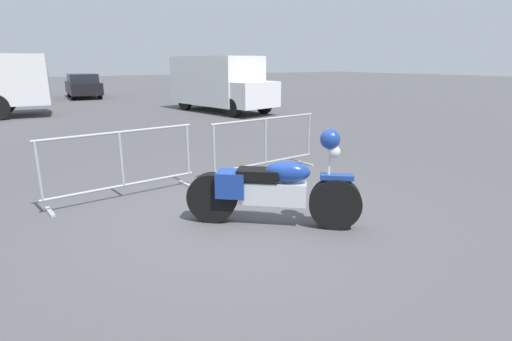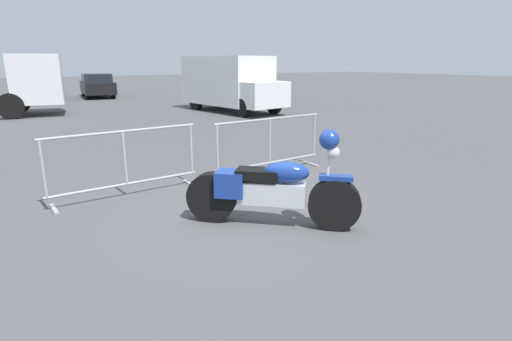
# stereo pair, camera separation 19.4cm
# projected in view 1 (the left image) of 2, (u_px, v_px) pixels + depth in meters

# --- Properties ---
(ground_plane) EXTENTS (120.00, 120.00, 0.00)m
(ground_plane) POSITION_uv_depth(u_px,v_px,m) (242.00, 218.00, 5.52)
(ground_plane) COLOR #4C4C4F
(motorcycle) EXTENTS (1.85, 1.64, 1.30)m
(motorcycle) POSITION_uv_depth(u_px,v_px,m) (273.00, 189.00, 5.19)
(motorcycle) COLOR black
(motorcycle) RESTS_ON ground
(crowd_barrier_near) EXTENTS (2.41, 0.63, 1.07)m
(crowd_barrier_near) POSITION_uv_depth(u_px,v_px,m) (122.00, 164.00, 6.22)
(crowd_barrier_near) COLOR #9EA0A5
(crowd_barrier_near) RESTS_ON ground
(crowd_barrier_far) EXTENTS (2.41, 0.63, 1.07)m
(crowd_barrier_far) POSITION_uv_depth(u_px,v_px,m) (266.00, 145.00, 7.64)
(crowd_barrier_far) COLOR #9EA0A5
(crowd_barrier_far) RESTS_ON ground
(delivery_van) EXTENTS (2.82, 5.27, 2.31)m
(delivery_van) POSITION_uv_depth(u_px,v_px,m) (220.00, 82.00, 17.00)
(delivery_van) COLOR white
(delivery_van) RESTS_ON ground
(parked_car_silver) EXTENTS (1.94, 4.19, 1.39)m
(parked_car_silver) POSITION_uv_depth(u_px,v_px,m) (22.00, 88.00, 22.04)
(parked_car_silver) COLOR #B7BABF
(parked_car_silver) RESTS_ON ground
(parked_car_black) EXTENTS (1.95, 4.22, 1.40)m
(parked_car_black) POSITION_uv_depth(u_px,v_px,m) (83.00, 86.00, 23.68)
(parked_car_black) COLOR black
(parked_car_black) RESTS_ON ground
(planter_island) EXTENTS (4.49, 4.49, 1.03)m
(planter_island) POSITION_uv_depth(u_px,v_px,m) (230.00, 96.00, 21.69)
(planter_island) COLOR #ADA89E
(planter_island) RESTS_ON ground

